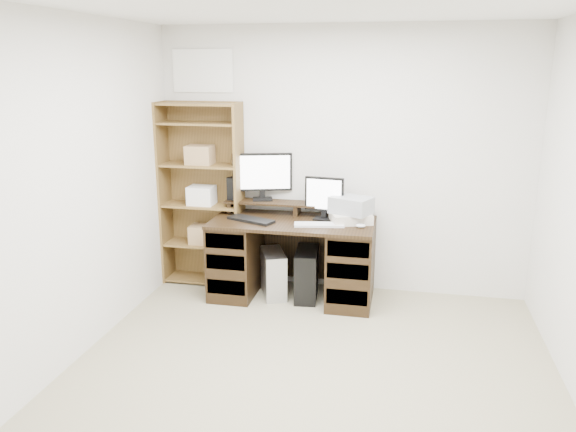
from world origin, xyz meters
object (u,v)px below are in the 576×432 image
(tower_silver, at_px, (273,273))
(monitor_wide, at_px, (262,174))
(monitor_small, at_px, (324,197))
(tower_black, at_px, (307,274))
(desk, at_px, (293,258))
(printer, at_px, (351,218))
(bookshelf, at_px, (202,193))

(tower_silver, bearing_deg, monitor_wide, 99.67)
(monitor_wide, distance_m, monitor_small, 0.66)
(monitor_wide, xyz_separation_m, tower_black, (0.49, -0.25, -0.89))
(tower_silver, relative_size, tower_black, 0.89)
(desk, distance_m, tower_black, 0.20)
(printer, relative_size, bookshelf, 0.20)
(desk, relative_size, monitor_small, 3.79)
(desk, height_order, tower_silver, desk)
(printer, xyz_separation_m, tower_black, (-0.40, -0.04, -0.56))
(desk, bearing_deg, bookshelf, 167.36)
(tower_silver, height_order, bookshelf, bookshelf)
(monitor_wide, bearing_deg, monitor_small, -30.50)
(tower_black, bearing_deg, printer, -0.53)
(monitor_wide, height_order, bookshelf, bookshelf)
(desk, bearing_deg, monitor_small, 21.13)
(monitor_wide, distance_m, tower_black, 1.04)
(monitor_small, relative_size, tower_silver, 0.91)
(monitor_small, bearing_deg, monitor_wide, 172.00)
(monitor_small, bearing_deg, printer, -7.09)
(tower_black, bearing_deg, bookshelf, 163.56)
(monitor_wide, bearing_deg, bookshelf, 168.54)
(monitor_small, relative_size, printer, 1.12)
(monitor_wide, bearing_deg, tower_silver, -74.44)
(tower_silver, xyz_separation_m, tower_black, (0.32, 0.01, 0.02))
(bookshelf, bearing_deg, tower_silver, -15.76)
(tower_black, bearing_deg, monitor_small, 28.95)
(monitor_wide, distance_m, bookshelf, 0.63)
(monitor_wide, xyz_separation_m, bookshelf, (-0.60, -0.05, -0.21))
(monitor_small, distance_m, tower_black, 0.75)
(desk, height_order, monitor_small, monitor_small)
(monitor_small, height_order, tower_silver, monitor_small)
(desk, relative_size, bookshelf, 0.83)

